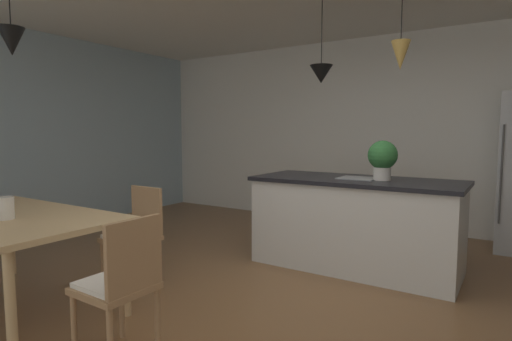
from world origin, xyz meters
TOP-DOWN VIEW (x-y plane):
  - ground_plane at (0.00, 0.00)m, footprint 10.00×8.40m
  - wall_back_kitchen at (0.00, 3.26)m, footprint 10.00×0.12m
  - window_wall_left_glazing at (-4.06, 0.00)m, footprint 0.06×8.40m
  - dining_table at (-1.78, -1.09)m, footprint 1.80×0.97m
  - chair_kitchen_end at (-0.51, -1.09)m, footprint 0.41×0.41m
  - chair_far_right at (-1.37, -0.23)m, footprint 0.41×0.41m
  - kitchen_island at (0.09, 1.29)m, footprint 2.01×0.86m
  - pendant_over_table at (-1.72, -1.03)m, footprint 0.19×0.19m
  - pendant_over_island_main at (-0.30, 1.29)m, footprint 0.23×0.23m
  - pendant_over_island_aux at (0.48, 1.29)m, footprint 0.17×0.17m
  - potted_plant_on_island at (0.34, 1.29)m, footprint 0.28×0.28m
  - vase_on_dining_table at (-1.61, -1.19)m, footprint 0.12×0.12m

SIDE VIEW (x-z plane):
  - ground_plane at x=0.00m, z-range -0.04..0.00m
  - kitchen_island at x=0.09m, z-range 0.01..0.92m
  - chair_kitchen_end at x=-0.51m, z-range 0.04..0.91m
  - chair_far_right at x=-1.37m, z-range 0.04..0.91m
  - dining_table at x=-1.78m, z-range 0.31..1.05m
  - vase_on_dining_table at x=-1.61m, z-range 0.74..0.90m
  - potted_plant_on_island at x=0.34m, z-range 0.93..1.31m
  - wall_back_kitchen at x=0.00m, z-range 0.00..2.70m
  - window_wall_left_glazing at x=-4.06m, z-range 0.00..2.70m
  - pendant_over_island_main at x=-0.30m, z-range 1.53..2.37m
  - pendant_over_table at x=-1.72m, z-range 1.63..2.41m
  - pendant_over_island_aux at x=0.48m, z-range 1.67..2.45m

